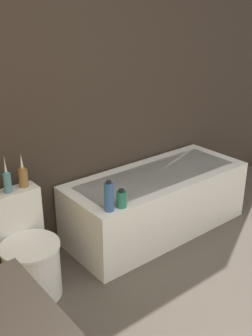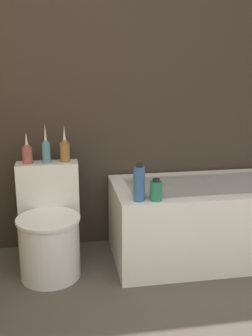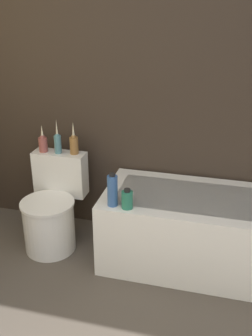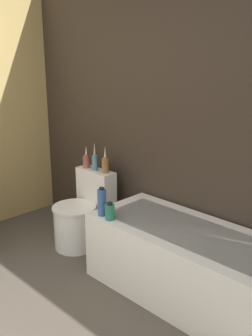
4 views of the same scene
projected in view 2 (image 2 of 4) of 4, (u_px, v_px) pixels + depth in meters
The scene contains 8 objects.
wall_back_tiled at pixel (130, 76), 2.90m from camera, with size 6.40×0.06×2.60m.
bathtub at pixel (228, 218), 2.90m from camera, with size 1.70×0.69×0.56m.
toilet at pixel (49, 230), 2.65m from camera, with size 0.43×0.56×0.72m.
vase_gold at pixel (27, 153), 2.69m from camera, with size 0.07×0.07×0.22m.
vase_silver at pixel (46, 150), 2.70m from camera, with size 0.06×0.06×0.28m.
vase_bronze at pixel (65, 150), 2.74m from camera, with size 0.07×0.07×0.26m.
shampoo_bottle_tall at pixel (139, 184), 2.43m from camera, with size 0.07×0.07×0.24m.
shampoo_bottle_short at pixel (156, 191), 2.45m from camera, with size 0.08×0.08×0.14m.
Camera 2 is at (-0.52, -0.62, 1.39)m, focal length 42.00 mm.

